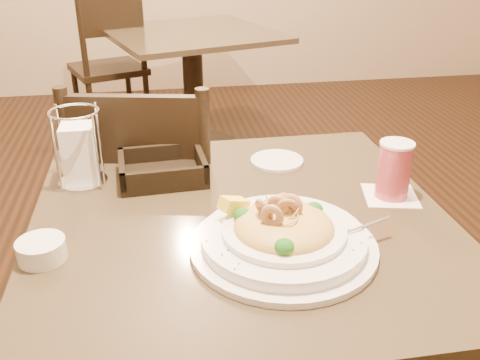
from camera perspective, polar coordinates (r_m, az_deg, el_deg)
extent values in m
cylinder|color=black|center=(1.38, 0.14, -17.14)|extent=(0.12, 0.12, 0.67)
cube|color=#4B3F2A|center=(1.17, 0.16, -4.60)|extent=(0.90, 0.90, 0.03)
cylinder|color=black|center=(3.41, -4.75, 3.69)|extent=(0.52, 0.52, 0.03)
cylinder|color=black|center=(3.30, -4.98, 9.30)|extent=(0.12, 0.12, 0.67)
cube|color=#4B3F2A|center=(3.22, -5.22, 15.26)|extent=(1.13, 1.13, 0.03)
cube|color=black|center=(1.73, -8.94, -4.01)|extent=(0.50, 0.50, 0.04)
cylinder|color=black|center=(1.99, -2.39, -7.41)|extent=(0.04, 0.04, 0.43)
cylinder|color=black|center=(2.04, -12.59, -7.04)|extent=(0.04, 0.04, 0.43)
cylinder|color=black|center=(1.70, -3.31, -14.12)|extent=(0.04, 0.04, 0.43)
cylinder|color=black|center=(1.76, -15.37, -13.39)|extent=(0.04, 0.04, 0.43)
cylinder|color=black|center=(1.43, -3.80, 0.86)|extent=(0.04, 0.04, 0.46)
cylinder|color=black|center=(1.51, -17.51, 1.03)|extent=(0.04, 0.04, 0.46)
cube|color=black|center=(1.42, -11.17, 4.59)|extent=(0.36, 0.10, 0.22)
cube|color=black|center=(3.58, -13.89, 11.42)|extent=(0.54, 0.54, 0.04)
cylinder|color=black|center=(3.86, -11.74, 9.03)|extent=(0.04, 0.04, 0.43)
cylinder|color=black|center=(3.77, -16.95, 8.04)|extent=(0.04, 0.04, 0.43)
cylinder|color=black|center=(3.53, -9.82, 7.61)|extent=(0.04, 0.04, 0.43)
cylinder|color=black|center=(3.43, -15.47, 6.51)|extent=(0.04, 0.04, 0.43)
cylinder|color=black|center=(3.41, -10.45, 15.36)|extent=(0.04, 0.04, 0.46)
cylinder|color=black|center=(3.31, -16.49, 14.44)|extent=(0.04, 0.04, 0.46)
cube|color=black|center=(3.34, -13.61, 16.60)|extent=(0.35, 0.15, 0.22)
cylinder|color=white|center=(1.06, 4.61, -7.03)|extent=(0.37, 0.37, 0.01)
cylinder|color=white|center=(1.05, 4.65, -6.19)|extent=(0.32, 0.32, 0.02)
cylinder|color=white|center=(1.04, 4.68, -5.39)|extent=(0.24, 0.24, 0.01)
ellipsoid|color=gold|center=(1.03, 4.70, -5.06)|extent=(0.20, 0.20, 0.07)
cube|color=yellow|center=(1.07, -0.69, -2.65)|extent=(0.07, 0.06, 0.05)
cube|color=silver|center=(1.07, 12.91, -4.92)|extent=(0.13, 0.05, 0.01)
cube|color=silver|center=(1.05, 9.13, -5.12)|extent=(0.04, 0.03, 0.00)
torus|color=gold|center=(1.03, 2.45, -3.81)|extent=(0.06, 0.06, 0.02)
torus|color=gold|center=(1.00, 5.03, -4.62)|extent=(0.06, 0.05, 0.03)
torus|color=gold|center=(1.02, 5.12, -4.15)|extent=(0.07, 0.06, 0.04)
torus|color=gold|center=(1.02, 4.24, -4.74)|extent=(0.07, 0.07, 0.03)
torus|color=gold|center=(1.01, 4.55, -4.65)|extent=(0.05, 0.06, 0.02)
torus|color=gold|center=(1.03, 4.76, -4.23)|extent=(0.06, 0.06, 0.02)
torus|color=gold|center=(1.05, 7.63, -4.07)|extent=(0.05, 0.05, 0.03)
torus|color=gold|center=(1.06, 3.46, -2.81)|extent=(0.07, 0.07, 0.02)
torus|color=gold|center=(1.07, 1.62, -3.52)|extent=(0.06, 0.06, 0.03)
torus|color=gold|center=(1.00, 4.77, -3.88)|extent=(0.07, 0.07, 0.04)
torus|color=gold|center=(0.99, 4.43, -5.39)|extent=(0.05, 0.05, 0.03)
torus|color=gold|center=(1.07, 5.51, -2.86)|extent=(0.04, 0.04, 0.02)
torus|color=gold|center=(1.01, 7.23, -4.82)|extent=(0.04, 0.04, 0.02)
torus|color=gold|center=(1.06, 5.41, -3.70)|extent=(0.06, 0.05, 0.02)
torus|color=gold|center=(1.03, 4.43, -4.39)|extent=(0.05, 0.06, 0.05)
torus|color=gold|center=(1.02, 5.07, -3.46)|extent=(0.05, 0.06, 0.03)
torus|color=gold|center=(1.03, 3.37, -3.61)|extent=(0.05, 0.06, 0.03)
torus|color=gold|center=(1.02, 4.89, -4.09)|extent=(0.07, 0.07, 0.02)
torus|color=gold|center=(1.05, 6.33, -4.03)|extent=(0.04, 0.04, 0.02)
torus|color=tan|center=(1.01, 5.02, -2.94)|extent=(0.05, 0.04, 0.05)
torus|color=tan|center=(1.02, 4.54, -2.67)|extent=(0.05, 0.03, 0.05)
torus|color=tan|center=(1.02, 5.55, -2.76)|extent=(0.05, 0.04, 0.05)
torus|color=tan|center=(1.02, 4.17, -2.54)|extent=(0.05, 0.04, 0.05)
torus|color=tan|center=(0.98, 3.43, -3.88)|extent=(0.05, 0.03, 0.04)
torus|color=tan|center=(1.01, 4.08, -2.83)|extent=(0.05, 0.04, 0.05)
torus|color=tan|center=(1.00, 2.58, -3.15)|extent=(0.05, 0.05, 0.05)
ellipsoid|color=#154F12|center=(1.08, 7.87, -3.10)|extent=(0.04, 0.04, 0.03)
ellipsoid|color=#154F12|center=(1.05, 0.34, -3.81)|extent=(0.04, 0.04, 0.03)
ellipsoid|color=#154F12|center=(0.96, 4.74, -7.09)|extent=(0.04, 0.04, 0.03)
cube|color=#266619|center=(0.94, -0.59, -9.46)|extent=(0.00, 0.00, 0.00)
cube|color=#266619|center=(0.97, -1.93, -7.98)|extent=(0.00, 0.00, 0.00)
cube|color=#266619|center=(1.16, 5.82, -1.97)|extent=(0.00, 0.00, 0.00)
cube|color=#266619|center=(0.99, -1.32, -7.49)|extent=(0.00, 0.00, 0.00)
cube|color=#266619|center=(1.08, -1.76, -4.37)|extent=(0.00, 0.00, 0.00)
cube|color=#266619|center=(1.01, 11.98, -7.28)|extent=(0.00, 0.00, 0.00)
cube|color=#266619|center=(1.11, -1.86, -3.29)|extent=(0.00, 0.00, 0.00)
cube|color=#266619|center=(1.06, 11.43, -5.38)|extent=(0.00, 0.00, 0.00)
cube|color=#266619|center=(1.01, -3.60, -6.49)|extent=(0.00, 0.00, 0.00)
cube|color=#266619|center=(0.95, -0.15, -8.91)|extent=(0.00, 0.00, 0.00)
cube|color=#266619|center=(1.16, 2.87, -1.89)|extent=(0.00, 0.00, 0.00)
cube|color=#266619|center=(1.17, 2.80, -1.79)|extent=(0.00, 0.00, 0.00)
cube|color=#266619|center=(1.07, 11.48, -5.21)|extent=(0.00, 0.00, 0.00)
cube|color=#266619|center=(1.03, 12.80, -6.55)|extent=(0.00, 0.00, 0.00)
cube|color=white|center=(1.29, 15.74, -1.65)|extent=(0.14, 0.14, 0.00)
cylinder|color=#BD4251|center=(1.27, 16.09, 1.01)|extent=(0.08, 0.08, 0.13)
cylinder|color=white|center=(1.24, 16.46, 3.72)|extent=(0.08, 0.08, 0.01)
cube|color=black|center=(1.34, -8.22, 0.46)|extent=(0.22, 0.18, 0.02)
cube|color=black|center=(1.34, -4.15, 1.99)|extent=(0.02, 0.17, 0.04)
cube|color=black|center=(1.33, -12.48, 1.18)|extent=(0.02, 0.17, 0.04)
cube|color=black|center=(1.40, -8.60, 2.88)|extent=(0.21, 0.03, 0.04)
cube|color=black|center=(1.26, -7.96, 0.15)|extent=(0.21, 0.03, 0.04)
cylinder|color=silver|center=(1.37, -16.35, -0.11)|extent=(0.12, 0.12, 0.01)
torus|color=silver|center=(1.30, -17.33, 6.99)|extent=(0.12, 0.12, 0.01)
cube|color=white|center=(1.34, -16.74, 2.73)|extent=(0.09, 0.09, 0.14)
cylinder|color=silver|center=(1.30, -19.04, 2.57)|extent=(0.01, 0.01, 0.18)
cylinder|color=silver|center=(1.28, -15.03, 2.89)|extent=(0.01, 0.01, 0.18)
cylinder|color=silver|center=(1.38, -18.53, 4.06)|extent=(0.01, 0.01, 0.18)
cylinder|color=silver|center=(1.37, -14.77, 4.37)|extent=(0.01, 0.01, 0.18)
cylinder|color=white|center=(1.42, 3.96, 2.06)|extent=(0.16, 0.16, 0.01)
cylinder|color=white|center=(1.08, -20.42, -7.01)|extent=(0.11, 0.11, 0.04)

